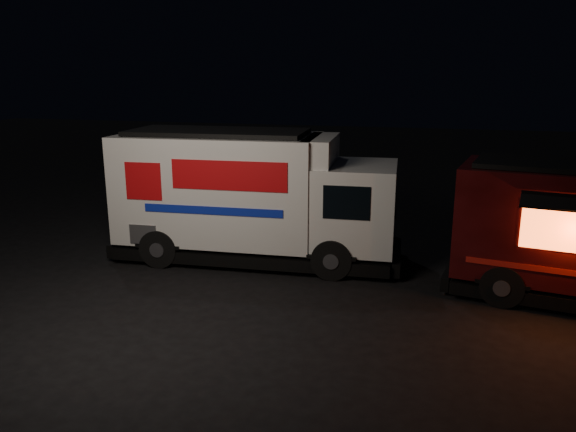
# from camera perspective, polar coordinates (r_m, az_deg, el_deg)

# --- Properties ---
(ground) EXTENTS (80.00, 80.00, 0.00)m
(ground) POSITION_cam_1_polar(r_m,az_deg,el_deg) (13.44, -2.89, -7.21)
(ground) COLOR black
(ground) RESTS_ON ground
(white_truck) EXTENTS (7.80, 3.02, 3.48)m
(white_truck) POSITION_cam_1_polar(r_m,az_deg,el_deg) (14.95, -3.21, 2.02)
(white_truck) COLOR silver
(white_truck) RESTS_ON ground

